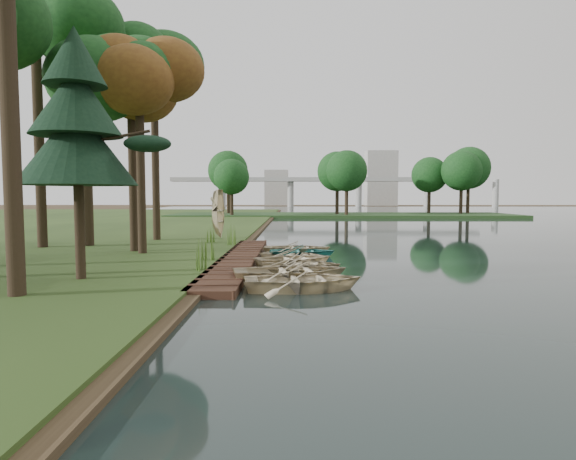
{
  "coord_description": "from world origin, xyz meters",
  "views": [
    {
      "loc": [
        0.87,
        -21.6,
        3.02
      ],
      "look_at": [
        0.62,
        -0.32,
        1.53
      ],
      "focal_mm": 30.0,
      "sensor_mm": 36.0,
      "label": 1
    }
  ],
  "objects_px": {
    "rowboat_2": "(304,267)",
    "stored_rowboat": "(220,233)",
    "boardwalk": "(239,260)",
    "pine_tree": "(76,122)",
    "rowboat_1": "(291,270)",
    "rowboat_0": "(303,278)"
  },
  "relations": [
    {
      "from": "boardwalk",
      "to": "pine_tree",
      "type": "relative_size",
      "value": 1.95
    },
    {
      "from": "boardwalk",
      "to": "rowboat_0",
      "type": "bearing_deg",
      "value": -66.97
    },
    {
      "from": "boardwalk",
      "to": "stored_rowboat",
      "type": "xyz_separation_m",
      "value": [
        -2.34,
        9.59,
        0.48
      ]
    },
    {
      "from": "stored_rowboat",
      "to": "pine_tree",
      "type": "height_order",
      "value": "pine_tree"
    },
    {
      "from": "stored_rowboat",
      "to": "pine_tree",
      "type": "distance_m",
      "value": 16.36
    },
    {
      "from": "rowboat_0",
      "to": "stored_rowboat",
      "type": "height_order",
      "value": "stored_rowboat"
    },
    {
      "from": "stored_rowboat",
      "to": "rowboat_0",
      "type": "bearing_deg",
      "value": -152.18
    },
    {
      "from": "rowboat_0",
      "to": "rowboat_2",
      "type": "bearing_deg",
      "value": -9.39
    },
    {
      "from": "rowboat_2",
      "to": "stored_rowboat",
      "type": "bearing_deg",
      "value": 21.45
    },
    {
      "from": "boardwalk",
      "to": "rowboat_1",
      "type": "xyz_separation_m",
      "value": [
        2.38,
        -4.92,
        0.32
      ]
    },
    {
      "from": "rowboat_2",
      "to": "stored_rowboat",
      "type": "distance_m",
      "value": 14.34
    },
    {
      "from": "rowboat_1",
      "to": "stored_rowboat",
      "type": "relative_size",
      "value": 1.27
    },
    {
      "from": "boardwalk",
      "to": "rowboat_1",
      "type": "distance_m",
      "value": 5.47
    },
    {
      "from": "rowboat_0",
      "to": "rowboat_2",
      "type": "height_order",
      "value": "rowboat_0"
    },
    {
      "from": "rowboat_2",
      "to": "stored_rowboat",
      "type": "height_order",
      "value": "stored_rowboat"
    },
    {
      "from": "rowboat_2",
      "to": "boardwalk",
      "type": "bearing_deg",
      "value": 37.46
    },
    {
      "from": "boardwalk",
      "to": "pine_tree",
      "type": "xyz_separation_m",
      "value": [
        -4.58,
        -5.89,
        5.28
      ]
    },
    {
      "from": "boardwalk",
      "to": "pine_tree",
      "type": "height_order",
      "value": "pine_tree"
    },
    {
      "from": "rowboat_1",
      "to": "pine_tree",
      "type": "height_order",
      "value": "pine_tree"
    },
    {
      "from": "rowboat_0",
      "to": "pine_tree",
      "type": "distance_m",
      "value": 8.91
    },
    {
      "from": "rowboat_0",
      "to": "rowboat_2",
      "type": "xyz_separation_m",
      "value": [
        0.1,
        2.76,
        -0.06
      ]
    },
    {
      "from": "stored_rowboat",
      "to": "rowboat_1",
      "type": "bearing_deg",
      "value": -151.76
    }
  ]
}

